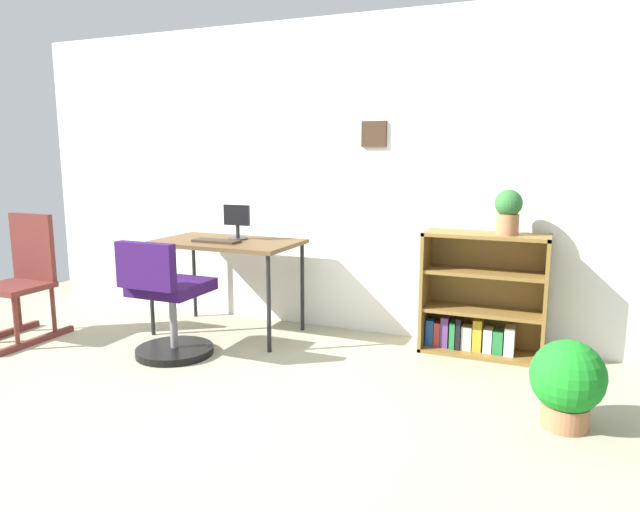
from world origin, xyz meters
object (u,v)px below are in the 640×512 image
keyboard (216,241)px  potted_plant_on_shelf (508,210)px  office_chair (167,306)px  desk (227,248)px  rocking_chair (23,277)px  monitor (237,222)px  bookshelf_low (482,300)px  potted_plant_floor (567,381)px

keyboard → potted_plant_on_shelf: 2.04m
office_chair → desk: bearing=83.0°
desk → keyboard: 0.12m
keyboard → office_chair: office_chair is taller
keyboard → rocking_chair: (-1.29, -0.58, -0.26)m
monitor → rocking_chair: monitor is taller
desk → rocking_chair: bearing=-152.5°
monitor → keyboard: size_ratio=0.75×
desk → rocking_chair: rocking_chair is taller
monitor → bookshelf_low: 1.86m
bookshelf_low → potted_plant_on_shelf: size_ratio=2.84×
desk → rocking_chair: size_ratio=1.17×
office_chair → potted_plant_floor: size_ratio=1.80×
potted_plant_on_shelf → potted_plant_floor: 1.25m
potted_plant_on_shelf → office_chair: bearing=-157.1°
desk → bookshelf_low: size_ratio=1.29×
office_chair → potted_plant_floor: office_chair is taller
bookshelf_low → potted_plant_on_shelf: (0.14, -0.06, 0.62)m
office_chair → rocking_chair: bearing=-177.2°
office_chair → potted_plant_floor: (2.45, -0.06, -0.11)m
rocking_chair → potted_plant_floor: rocking_chair is taller
keyboard → potted_plant_on_shelf: size_ratio=1.20×
desk → monitor: (0.05, 0.08, 0.19)m
rocking_chair → bookshelf_low: bearing=17.3°
keyboard → potted_plant_on_shelf: bearing=9.7°
office_chair → bookshelf_low: bookshelf_low is taller
monitor → rocking_chair: size_ratio=0.29×
bookshelf_low → monitor: bearing=-173.0°
desk → monitor: monitor is taller
keyboard → office_chair: 0.64m
office_chair → bookshelf_low: size_ratio=0.97×
rocking_chair → bookshelf_low: (3.14, 0.98, -0.09)m
rocking_chair → desk: bearing=27.5°
monitor → keyboard: 0.23m
office_chair → bookshelf_low: (1.91, 0.92, 0.02)m
desk → potted_plant_floor: size_ratio=2.39×
monitor → potted_plant_on_shelf: (1.92, 0.16, 0.14)m
desk → keyboard: (-0.02, -0.10, 0.06)m
potted_plant_on_shelf → potted_plant_floor: size_ratio=0.65×
monitor → keyboard: monitor is taller
keyboard → bookshelf_low: bearing=12.1°
potted_plant_floor → potted_plant_on_shelf: bearing=113.6°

